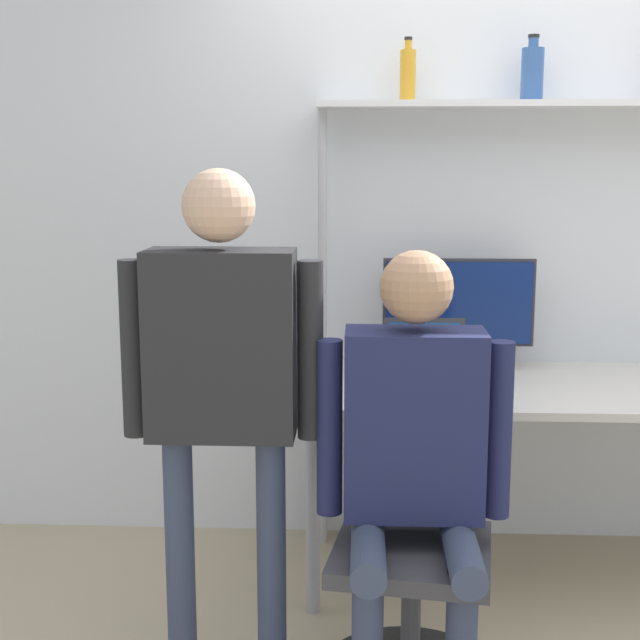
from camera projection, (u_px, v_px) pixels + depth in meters
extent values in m
plane|color=tan|center=(558.00, 628.00, 3.10)|extent=(12.00, 12.00, 0.00)
cube|color=silver|center=(530.00, 223.00, 3.67)|extent=(8.00, 0.06, 2.70)
cube|color=beige|center=(544.00, 389.00, 3.36)|extent=(1.84, 0.78, 0.03)
cylinder|color=#A5A5AA|center=(313.00, 514.00, 3.15)|extent=(0.05, 0.05, 0.74)
cylinder|color=#A5A5AA|center=(322.00, 454.00, 3.79)|extent=(0.05, 0.05, 0.74)
cube|color=white|center=(543.00, 104.00, 3.44)|extent=(1.75, 0.22, 0.02)
cylinder|color=#B2B2B7|center=(322.00, 331.00, 3.64)|extent=(0.04, 0.04, 1.83)
cylinder|color=#333338|center=(457.00, 369.00, 3.58)|extent=(0.23, 0.23, 0.01)
cylinder|color=#333338|center=(457.00, 355.00, 3.57)|extent=(0.06, 0.06, 0.10)
cube|color=#333338|center=(458.00, 302.00, 3.54)|extent=(0.60, 0.01, 0.35)
cube|color=navy|center=(459.00, 303.00, 3.53)|extent=(0.58, 0.02, 0.33)
cube|color=#333338|center=(426.00, 394.00, 3.21)|extent=(0.30, 0.26, 0.01)
cube|color=black|center=(426.00, 394.00, 3.19)|extent=(0.25, 0.14, 0.00)
cube|color=#333338|center=(424.00, 352.00, 3.29)|extent=(0.30, 0.06, 0.25)
cube|color=#194C8C|center=(424.00, 353.00, 3.28)|extent=(0.26, 0.04, 0.22)
cube|color=silver|center=(499.00, 393.00, 3.22)|extent=(0.07, 0.15, 0.01)
cube|color=black|center=(499.00, 392.00, 3.22)|extent=(0.06, 0.13, 0.00)
cylinder|color=#4C4C51|center=(411.00, 618.00, 2.69)|extent=(0.06, 0.06, 0.36)
cube|color=#3F3F44|center=(412.00, 554.00, 2.65)|extent=(0.52, 0.52, 0.05)
cube|color=#3F3F44|center=(420.00, 451.00, 2.81)|extent=(0.42, 0.10, 0.45)
cylinder|color=#38425B|center=(368.00, 551.00, 2.50)|extent=(0.10, 0.38, 0.10)
cylinder|color=#38425B|center=(462.00, 553.00, 2.49)|extent=(0.10, 0.38, 0.10)
cube|color=#1E234C|center=(414.00, 424.00, 2.61)|extent=(0.41, 0.20, 0.56)
cylinder|color=#1E234C|center=(329.00, 428.00, 2.62)|extent=(0.08, 0.08, 0.53)
cylinder|color=#1E234C|center=(499.00, 430.00, 2.60)|extent=(0.08, 0.08, 0.53)
sphere|color=tan|center=(417.00, 287.00, 2.54)|extent=(0.21, 0.21, 0.21)
cylinder|color=#38425B|center=(180.00, 557.00, 2.75)|extent=(0.09, 0.09, 0.79)
cylinder|color=#38425B|center=(271.00, 559.00, 2.73)|extent=(0.09, 0.09, 0.79)
cube|color=#262628|center=(221.00, 344.00, 2.62)|extent=(0.44, 0.20, 0.56)
cylinder|color=#262628|center=(134.00, 349.00, 2.64)|extent=(0.08, 0.08, 0.53)
cylinder|color=#262628|center=(310.00, 350.00, 2.61)|extent=(0.08, 0.08, 0.53)
sphere|color=#D8AD8C|center=(219.00, 206.00, 2.55)|extent=(0.21, 0.21, 0.21)
cylinder|color=gold|center=(408.00, 76.00, 3.44)|extent=(0.06, 0.06, 0.19)
cylinder|color=gold|center=(408.00, 45.00, 3.42)|extent=(0.03, 0.03, 0.04)
cylinder|color=black|center=(408.00, 38.00, 3.42)|extent=(0.03, 0.03, 0.01)
cylinder|color=#335999|center=(532.00, 75.00, 3.42)|extent=(0.09, 0.09, 0.20)
cylinder|color=#335999|center=(534.00, 43.00, 3.40)|extent=(0.04, 0.04, 0.04)
cylinder|color=black|center=(534.00, 36.00, 3.40)|extent=(0.04, 0.04, 0.01)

